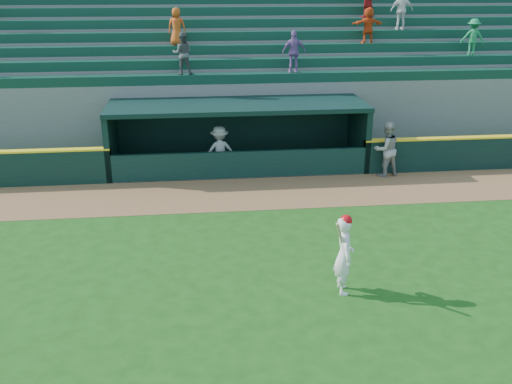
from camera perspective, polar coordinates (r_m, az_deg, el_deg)
ground at (r=14.50m, az=0.71°, el=-7.04°), size 120.00×120.00×0.00m
warning_track at (r=18.95m, az=-1.11°, el=-0.16°), size 40.00×3.00×0.01m
dugout_player_front at (r=20.93m, az=12.88°, el=4.19°), size 1.11×0.96×1.98m
dugout_player_inside at (r=20.64m, az=-3.65°, el=4.16°), size 1.23×0.81×1.78m
dugout at (r=21.49m, az=-1.90°, el=6.15°), size 9.40×2.80×2.46m
stands at (r=25.72m, az=-2.73°, el=10.91°), size 34.50×6.25×6.56m
batter_at_plate at (r=12.98m, az=8.80°, el=-6.13°), size 0.57×0.78×1.91m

